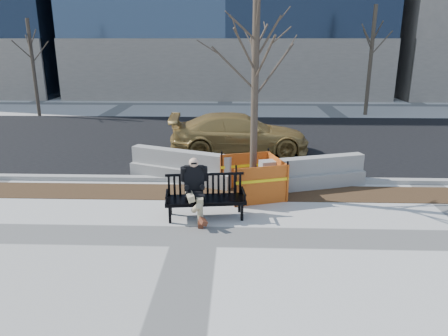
% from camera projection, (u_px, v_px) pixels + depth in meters
% --- Properties ---
extents(ground, '(120.00, 120.00, 0.00)m').
position_uv_depth(ground, '(195.00, 236.00, 8.68)').
color(ground, beige).
rests_on(ground, ground).
extents(mulch_strip, '(40.00, 1.20, 0.02)m').
position_uv_depth(mulch_strip, '(205.00, 192.00, 11.16)').
color(mulch_strip, '#47301C').
rests_on(mulch_strip, ground).
extents(asphalt_street, '(60.00, 10.40, 0.01)m').
position_uv_depth(asphalt_street, '(217.00, 140.00, 17.09)').
color(asphalt_street, black).
rests_on(asphalt_street, ground).
extents(curb, '(60.00, 0.25, 0.12)m').
position_uv_depth(curb, '(208.00, 179.00, 12.05)').
color(curb, '#9E9B93').
rests_on(curb, ground).
extents(bench, '(1.92, 0.89, 0.99)m').
position_uv_depth(bench, '(206.00, 217.00, 9.61)').
color(bench, black).
rests_on(bench, ground).
extents(seated_man, '(0.71, 1.05, 1.38)m').
position_uv_depth(seated_man, '(195.00, 217.00, 9.64)').
color(seated_man, black).
rests_on(seated_man, ground).
extents(tree_fence, '(2.66, 2.66, 5.31)m').
position_uv_depth(tree_fence, '(253.00, 195.00, 10.99)').
color(tree_fence, orange).
rests_on(tree_fence, ground).
extents(sedan, '(5.05, 2.37, 1.42)m').
position_uv_depth(sedan, '(239.00, 153.00, 15.05)').
color(sedan, olive).
rests_on(sedan, ground).
extents(jersey_barrier_left, '(3.16, 1.76, 0.90)m').
position_uv_depth(jersey_barrier_left, '(182.00, 180.00, 12.13)').
color(jersey_barrier_left, gray).
rests_on(jersey_barrier_left, ground).
extents(jersey_barrier_right, '(3.06, 1.49, 0.87)m').
position_uv_depth(jersey_barrier_right, '(311.00, 187.00, 11.60)').
color(jersey_barrier_right, gray).
rests_on(jersey_barrier_right, ground).
extents(far_tree_left, '(2.54, 2.54, 5.36)m').
position_uv_depth(far_tree_left, '(40.00, 116.00, 22.42)').
color(far_tree_left, '#4C3E30').
rests_on(far_tree_left, ground).
extents(far_tree_right, '(2.99, 2.99, 6.09)m').
position_uv_depth(far_tree_right, '(365.00, 115.00, 22.80)').
color(far_tree_right, '#4F4232').
rests_on(far_tree_right, ground).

